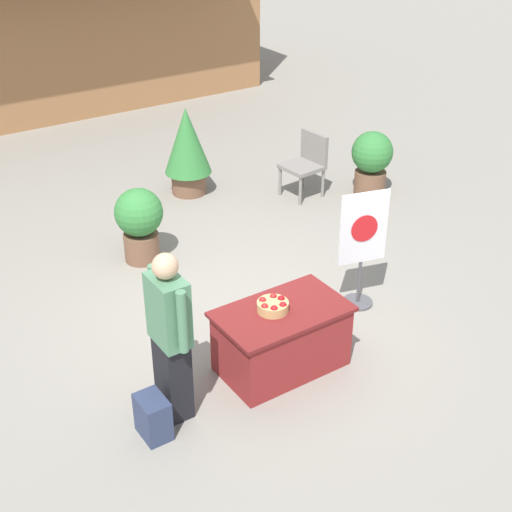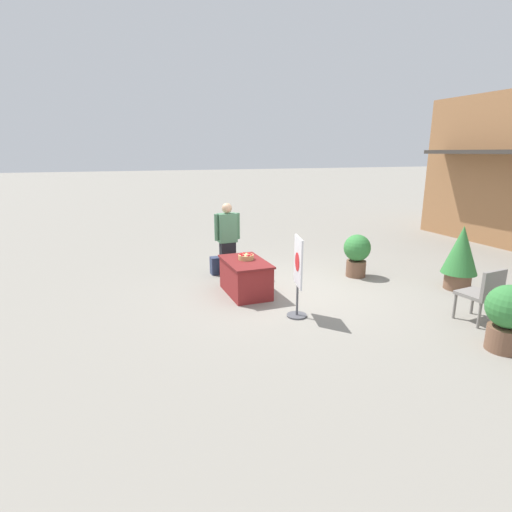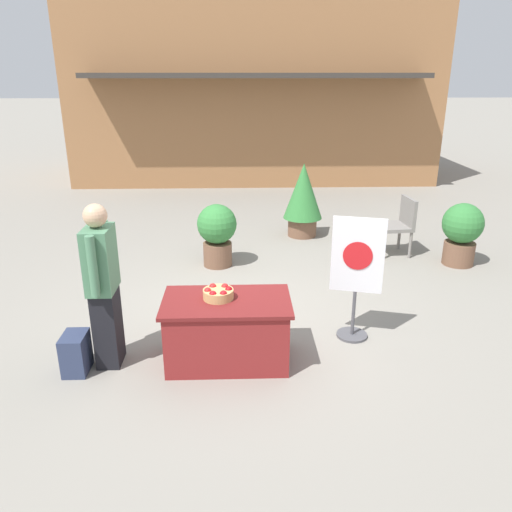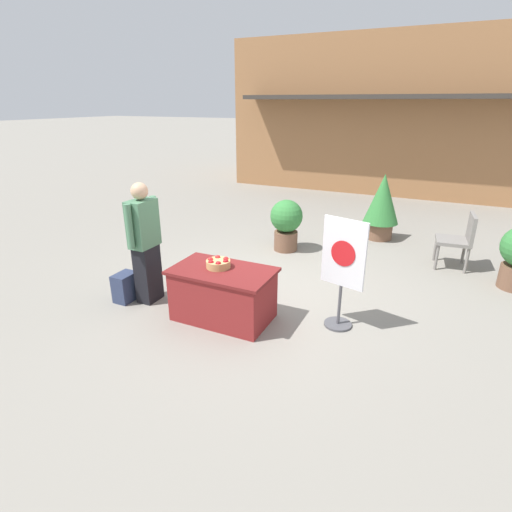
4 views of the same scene
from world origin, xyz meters
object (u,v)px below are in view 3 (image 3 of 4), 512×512
Objects in this scene: apple_basket at (218,293)px; poster_board at (356,274)px; potted_plant_far_left at (303,197)px; display_table at (227,330)px; patio_chair at (399,222)px; potted_plant_near_right at (462,231)px; potted_plant_far_right at (217,231)px; person_visitor at (103,285)px; backpack at (76,353)px.

poster_board is at bearing 15.31° from apple_basket.
apple_basket is 0.23× the size of potted_plant_far_left.
patio_chair is (2.83, 3.29, 0.20)m from display_table.
apple_basket is 1.60m from poster_board.
poster_board reaches higher than apple_basket.
potted_plant_far_left reaches higher than display_table.
apple_basket is at bearing -144.14° from potted_plant_near_right.
patio_chair is 1.00m from potted_plant_near_right.
potted_plant_near_right reaches higher than potted_plant_far_right.
potted_plant_far_left is (-0.12, 3.90, -0.04)m from poster_board.
poster_board is at bearing -88.23° from potted_plant_far_left.
person_visitor is 1.73× the size of potted_plant_near_right.
display_table is 1.33× the size of potted_plant_far_right.
display_table is 0.42m from apple_basket.
person_visitor is at bearing -177.87° from apple_basket.
person_visitor reaches higher than backpack.
display_table is at bearing -107.01° from potted_plant_far_left.
poster_board reaches higher than potted_plant_near_right.
patio_chair is 1.85m from potted_plant_far_left.
potted_plant_far_left is at bearing 145.70° from potted_plant_near_right.
backpack is at bearing -150.79° from potted_plant_near_right.
potted_plant_near_right reaches higher than patio_chair.
backpack is at bearing -114.05° from potted_plant_far_right.
display_table is at bearing -27.36° from apple_basket.
potted_plant_near_right reaches higher than backpack.
patio_chair is (4.39, 3.46, 0.35)m from backpack.
patio_chair reaches higher than backpack.
person_visitor reaches higher than patio_chair.
potted_plant_far_right is at bearing 92.62° from apple_basket.
poster_board reaches higher than potted_plant_far_right.
potted_plant_far_right is (-1.67, 2.38, -0.23)m from poster_board.
display_table is at bearing 44.17° from patio_chair.
apple_basket is 0.76× the size of backpack.
poster_board is 2.92m from potted_plant_far_right.
apple_basket is at bearing -59.92° from poster_board.
potted_plant_near_right is at bearing -1.25° from potted_plant_far_right.
backpack is 5.60m from patio_chair.
potted_plant_far_right reaches higher than display_table.
display_table is 0.97× the size of potted_plant_far_left.
backpack is at bearing -152.09° from person_visitor.
poster_board is 1.44× the size of potted_plant_far_right.
patio_chair reaches higher than apple_basket.
patio_chair is (4.08, 3.29, -0.34)m from person_visitor.
poster_board is 1.44× the size of potted_plant_near_right.
potted_plant_far_left is (2.58, 4.36, -0.14)m from person_visitor.
person_visitor is at bearing -65.48° from poster_board.
display_table is 2.86m from potted_plant_far_right.
display_table is 1.33× the size of potted_plant_near_right.
potted_plant_near_right reaches higher than apple_basket.
backpack is 0.42× the size of potted_plant_near_right.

